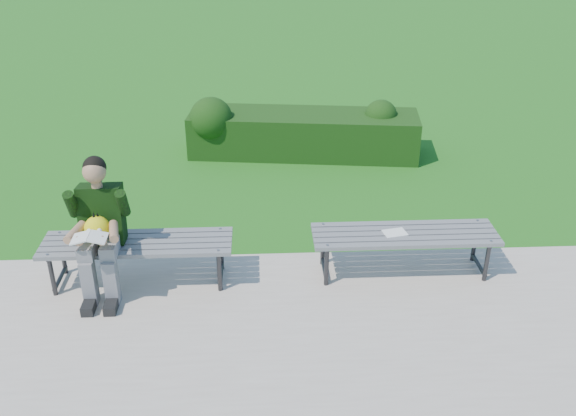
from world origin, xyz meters
TOP-DOWN VIEW (x-y plane):
  - ground at (0.00, 0.00)m, footprint 80.00×80.00m
  - walkway at (0.00, -1.75)m, footprint 30.00×3.50m
  - hedge at (0.34, 2.80)m, footprint 3.29×1.19m
  - bench_left at (-1.38, -0.46)m, footprint 1.80×0.50m
  - bench_right at (1.20, -0.41)m, footprint 1.80×0.50m
  - seated_boy at (-1.68, -0.55)m, footprint 0.56×0.76m
  - paper_sheet at (1.10, -0.41)m, footprint 0.25×0.20m

SIDE VIEW (x-z plane):
  - ground at x=0.00m, z-range 0.00..0.00m
  - walkway at x=0.00m, z-range 0.00..0.02m
  - hedge at x=0.34m, z-range -0.09..0.78m
  - bench_left at x=-1.38m, z-range 0.19..0.64m
  - bench_right at x=1.20m, z-range 0.19..0.64m
  - paper_sheet at x=1.10m, z-range 0.47..0.48m
  - seated_boy at x=-1.68m, z-range 0.06..1.37m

